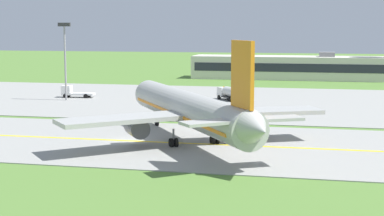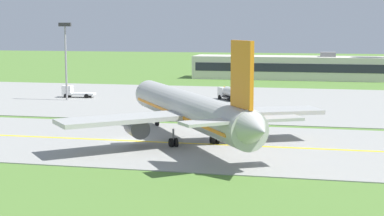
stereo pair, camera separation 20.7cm
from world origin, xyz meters
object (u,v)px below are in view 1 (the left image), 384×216
apron_light_mast (65,51)px  service_truck_baggage (229,93)px  service_truck_catering (73,92)px  airplane_lead (190,110)px  service_truck_fuel (154,93)px

apron_light_mast → service_truck_baggage: bearing=12.1°
service_truck_baggage → service_truck_catering: (-30.86, -2.09, -0.35)m
airplane_lead → service_truck_catering: size_ratio=5.34×
service_truck_baggage → service_truck_catering: size_ratio=0.90×
service_truck_fuel → service_truck_baggage: bearing=2.3°
airplane_lead → service_truck_fuel: (-16.44, 41.96, -2.95)m
service_truck_fuel → airplane_lead: bearing=-68.6°
service_truck_baggage → service_truck_catering: service_truck_baggage is taller
airplane_lead → service_truck_baggage: bearing=92.4°
service_truck_catering → apron_light_mast: (0.54, -4.42, 8.14)m
service_truck_catering → service_truck_baggage: bearing=3.9°
airplane_lead → service_truck_fuel: size_ratio=5.25×
service_truck_baggage → airplane_lead: bearing=-87.6°
service_truck_baggage → apron_light_mast: bearing=-167.9°
airplane_lead → service_truck_baggage: size_ratio=5.95×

